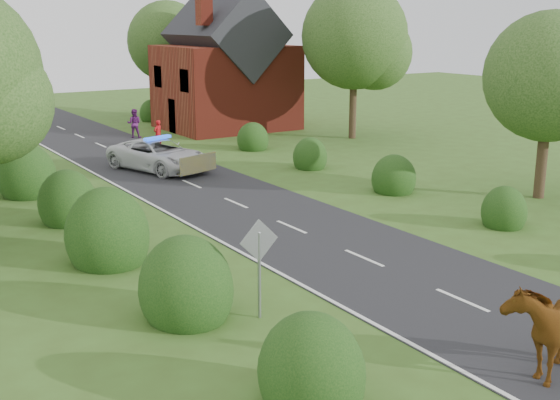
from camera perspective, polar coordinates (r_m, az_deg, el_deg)
ground at (r=19.16m, az=14.58°, el=-7.94°), size 120.00×120.00×0.00m
road at (r=30.72m, az=-6.38°, el=0.93°), size 6.00×70.00×0.02m
road_markings at (r=28.23m, az=-7.38°, el=-0.28°), size 4.96×70.00×0.01m
hedgerow_left at (r=25.23m, az=-16.26°, el=-0.83°), size 2.75×50.41×3.00m
hedgerow_right at (r=31.11m, az=7.73°, el=2.08°), size 2.10×45.78×2.10m
tree_right_a at (r=30.33m, az=21.50°, el=8.92°), size 5.33×5.20×7.56m
tree_right_b at (r=43.50m, az=6.52°, el=12.76°), size 6.56×6.40×9.40m
tree_right_c at (r=54.53m, az=-8.78°, el=12.38°), size 6.15×6.00×8.58m
road_sign at (r=16.99m, az=-1.71°, el=-4.41°), size 1.06×0.08×2.53m
house at (r=47.69m, az=-4.46°, el=10.36°), size 8.00×7.40×9.17m
cow at (r=15.77m, az=20.84°, el=-10.04°), size 2.68×1.87×1.72m
police_van at (r=34.68m, az=-9.85°, el=3.63°), size 4.06×6.00×1.67m
pedestrian_red at (r=41.14m, az=-9.89°, el=5.33°), size 0.67×0.55×1.56m
pedestrian_purple at (r=44.73m, az=-11.77°, el=6.12°), size 1.10×1.03×1.80m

